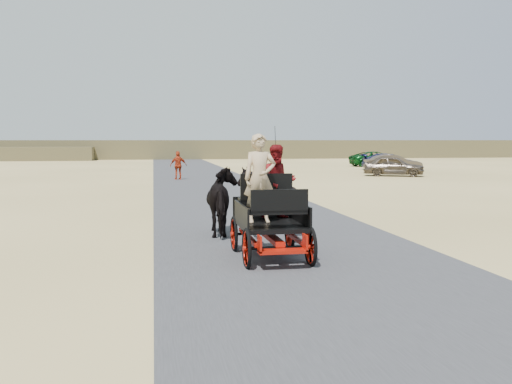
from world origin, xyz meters
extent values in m
plane|color=tan|center=(0.00, 0.00, 0.00)|extent=(140.00, 140.00, 0.00)
cube|color=#38383A|center=(0.00, 0.00, 0.01)|extent=(6.00, 140.00, 0.01)
cube|color=brown|center=(0.00, 62.00, 1.20)|extent=(140.00, 6.00, 2.40)
imported|color=black|center=(-1.21, 1.74, 0.85)|extent=(0.91, 2.01, 1.70)
imported|color=black|center=(-0.11, 1.74, 0.85)|extent=(1.37, 1.54, 1.70)
imported|color=tan|center=(-0.86, -1.21, 1.62)|extent=(0.66, 0.43, 1.80)
imported|color=#660C0F|center=(-0.36, -0.66, 1.51)|extent=(0.77, 0.60, 1.58)
imported|color=#A82D13|center=(-1.49, 22.35, 0.86)|extent=(1.06, 0.54, 1.73)
imported|color=brown|center=(12.82, 23.26, 0.67)|extent=(4.21, 3.10, 1.33)
imported|color=brown|center=(14.35, 26.84, 0.68)|extent=(4.29, 2.09, 1.35)
imported|color=navy|center=(15.98, 31.22, 0.66)|extent=(4.80, 2.72, 1.31)
imported|color=#0C4C19|center=(17.20, 37.05, 0.68)|extent=(4.91, 2.30, 1.36)
camera|label=1|loc=(-2.97, -12.49, 2.39)|focal=40.00mm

